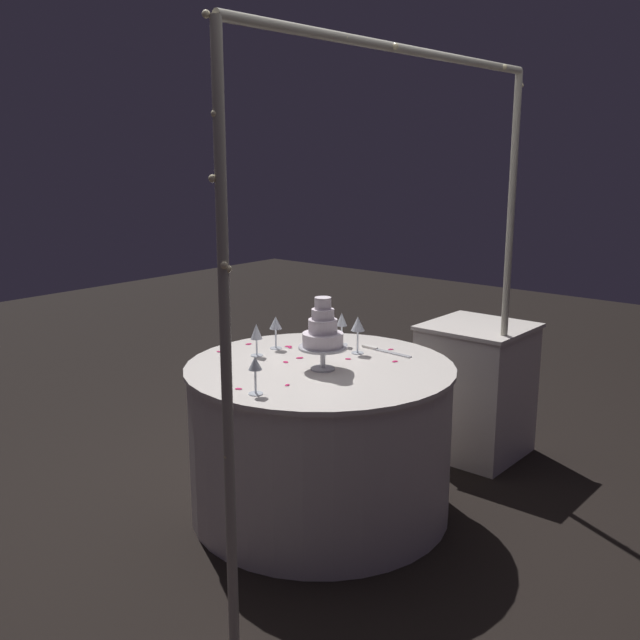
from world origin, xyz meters
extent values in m
plane|color=black|center=(0.00, 0.00, 0.00)|extent=(12.00, 12.00, 0.00)
cylinder|color=#B7B29E|center=(-0.97, 0.43, 1.03)|extent=(0.04, 0.04, 2.06)
cylinder|color=#B7B29E|center=(0.97, 0.43, 1.03)|extent=(0.04, 0.04, 2.06)
cylinder|color=#B7B29E|center=(0.00, 0.43, 2.06)|extent=(1.95, 0.04, 0.04)
sphere|color=#F9EAB2|center=(-0.97, 0.43, 0.41)|extent=(0.02, 0.02, 0.02)
sphere|color=#F9EAB2|center=(0.96, 0.42, 0.93)|extent=(0.02, 0.02, 0.02)
sphere|color=#F9EAB2|center=(-0.78, 0.45, 2.06)|extent=(0.02, 0.02, 0.02)
sphere|color=#F9EAB2|center=(-0.98, 0.44, 0.74)|extent=(0.02, 0.02, 0.02)
sphere|color=#F9EAB2|center=(0.98, 0.43, 0.72)|extent=(0.02, 0.02, 0.02)
sphere|color=#F9EAB2|center=(-0.49, 0.44, 2.06)|extent=(0.02, 0.02, 0.02)
sphere|color=#F9EAB2|center=(-0.99, 0.43, 1.62)|extent=(0.02, 0.02, 0.02)
sphere|color=#F9EAB2|center=(0.98, 0.45, 1.35)|extent=(0.02, 0.02, 0.02)
sphere|color=#F9EAB2|center=(-0.20, 0.42, 2.06)|extent=(0.02, 0.02, 0.02)
sphere|color=#F9EAB2|center=(-0.99, 0.43, 1.35)|extent=(0.02, 0.02, 0.02)
sphere|color=#F9EAB2|center=(0.96, 0.44, 1.33)|extent=(0.02, 0.02, 0.02)
sphere|color=#F9EAB2|center=(0.11, 0.45, 2.06)|extent=(0.02, 0.02, 0.02)
sphere|color=#F9EAB2|center=(-0.99, 0.44, 1.99)|extent=(0.02, 0.02, 0.02)
sphere|color=#F9EAB2|center=(0.99, 0.42, 1.60)|extent=(0.02, 0.02, 0.02)
sphere|color=#F9EAB2|center=(0.39, 0.44, 2.06)|extent=(0.02, 0.02, 0.02)
sphere|color=#F9EAB2|center=(-0.98, 0.42, 0.94)|extent=(0.02, 0.02, 0.02)
sphere|color=#F9EAB2|center=(0.97, 0.43, 1.29)|extent=(0.02, 0.02, 0.02)
sphere|color=#F9EAB2|center=(0.67, 0.42, 2.06)|extent=(0.02, 0.02, 0.02)
sphere|color=#F9EAB2|center=(-0.99, 0.42, 0.32)|extent=(0.02, 0.02, 0.02)
sphere|color=#F9EAB2|center=(0.98, 0.43, 1.79)|extent=(0.02, 0.02, 0.02)
sphere|color=#F9EAB2|center=(0.99, 0.41, 2.06)|extent=(0.02, 0.02, 0.02)
cylinder|color=silver|center=(0.00, 0.00, 0.35)|extent=(1.22, 1.22, 0.70)
cylinder|color=silver|center=(0.00, 0.00, 0.71)|extent=(1.24, 1.24, 0.02)
cube|color=silver|center=(-1.10, 0.22, 0.36)|extent=(0.52, 0.52, 0.73)
cube|color=silver|center=(-1.10, 0.22, 0.74)|extent=(0.54, 0.54, 0.02)
cylinder|color=silver|center=(0.04, 0.05, 0.73)|extent=(0.11, 0.11, 0.01)
cylinder|color=silver|center=(0.04, 0.05, 0.78)|extent=(0.02, 0.02, 0.09)
cylinder|color=silver|center=(0.04, 0.05, 0.83)|extent=(0.22, 0.22, 0.01)
cylinder|color=white|center=(0.04, 0.05, 0.86)|extent=(0.18, 0.18, 0.06)
cylinder|color=white|center=(0.04, 0.05, 0.92)|extent=(0.13, 0.13, 0.06)
cylinder|color=white|center=(0.04, 0.05, 0.98)|extent=(0.10, 0.10, 0.05)
cylinder|color=white|center=(0.04, 0.05, 1.03)|extent=(0.07, 0.07, 0.05)
cylinder|color=silver|center=(0.07, -0.33, 0.73)|extent=(0.06, 0.06, 0.00)
cylinder|color=silver|center=(0.07, -0.33, 0.77)|extent=(0.01, 0.01, 0.08)
cone|color=silver|center=(0.07, -0.33, 0.84)|extent=(0.06, 0.06, 0.07)
cylinder|color=silver|center=(-0.27, 0.01, 0.73)|extent=(0.06, 0.06, 0.00)
cylinder|color=silver|center=(-0.27, 0.01, 0.78)|extent=(0.01, 0.01, 0.11)
cone|color=silver|center=(-0.27, 0.01, 0.87)|extent=(0.07, 0.07, 0.07)
cylinder|color=silver|center=(0.48, 0.06, 0.73)|extent=(0.06, 0.06, 0.00)
cylinder|color=silver|center=(0.48, 0.06, 0.78)|extent=(0.01, 0.01, 0.10)
cone|color=silver|center=(0.48, 0.06, 0.85)|extent=(0.06, 0.06, 0.05)
cylinder|color=silver|center=(-0.08, -0.36, 0.73)|extent=(0.06, 0.06, 0.00)
cylinder|color=silver|center=(-0.08, -0.36, 0.78)|extent=(0.01, 0.01, 0.10)
cone|color=silver|center=(-0.08, -0.36, 0.86)|extent=(0.06, 0.06, 0.06)
cylinder|color=silver|center=(-0.35, -0.15, 0.73)|extent=(0.06, 0.06, 0.00)
cylinder|color=silver|center=(-0.35, -0.15, 0.78)|extent=(0.01, 0.01, 0.10)
cone|color=silver|center=(-0.35, -0.15, 0.86)|extent=(0.06, 0.06, 0.07)
cube|color=silver|center=(-0.38, 0.14, 0.73)|extent=(0.04, 0.22, 0.01)
cube|color=white|center=(-0.39, 0.00, 0.73)|extent=(0.03, 0.09, 0.01)
ellipsoid|color=#C61951|center=(-0.27, 0.23, 0.73)|extent=(0.04, 0.03, 0.00)
ellipsoid|color=#C61951|center=(-0.13, -0.31, 0.73)|extent=(0.02, 0.03, 0.00)
ellipsoid|color=#C61951|center=(0.14, -0.53, 0.73)|extent=(0.02, 0.03, 0.00)
ellipsoid|color=#C61951|center=(-0.15, -0.33, 0.73)|extent=(0.04, 0.05, 0.00)
ellipsoid|color=#C61951|center=(-0.16, 0.04, 0.73)|extent=(0.03, 0.04, 0.00)
ellipsoid|color=#C61951|center=(0.48, -0.03, 0.73)|extent=(0.03, 0.04, 0.00)
ellipsoid|color=#C61951|center=(0.07, -0.15, 0.73)|extent=(0.03, 0.04, 0.00)
ellipsoid|color=#C61951|center=(-0.43, 0.09, 0.73)|extent=(0.04, 0.03, 0.00)
ellipsoid|color=#C61951|center=(-0.03, -0.15, 0.73)|extent=(0.04, 0.04, 0.00)
ellipsoid|color=#C61951|center=(-0.18, -0.19, 0.73)|extent=(0.05, 0.05, 0.00)
ellipsoid|color=#C61951|center=(-0.05, -0.52, 0.73)|extent=(0.04, 0.03, 0.00)
ellipsoid|color=#C61951|center=(0.32, 0.09, 0.73)|extent=(0.03, 0.03, 0.00)
camera|label=1|loc=(2.47, 2.08, 1.68)|focal=41.19mm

